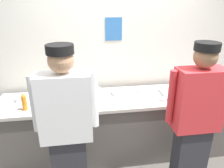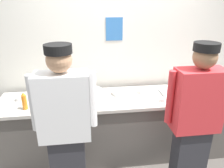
{
  "view_description": "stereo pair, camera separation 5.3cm",
  "coord_description": "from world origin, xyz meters",
  "px_view_note": "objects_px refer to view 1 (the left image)",
  "views": [
    {
      "loc": [
        -0.53,
        -2.14,
        2.09
      ],
      "look_at": [
        -0.14,
        0.39,
        1.07
      ],
      "focal_mm": 34.35,
      "sensor_mm": 36.0,
      "label": 1
    },
    {
      "loc": [
        -0.47,
        -2.15,
        2.09
      ],
      "look_at": [
        -0.14,
        0.39,
        1.07
      ],
      "focal_mm": 34.35,
      "sensor_mm": 36.0,
      "label": 2
    }
  ],
  "objects_px": {
    "squeeze_bottle_primary": "(24,102)",
    "ramekin_yellow_sauce": "(163,99)",
    "ramekin_orange_sauce": "(19,99)",
    "plate_stack_front": "(216,90)",
    "deli_cup": "(206,85)",
    "chefs_knife": "(46,104)",
    "mixing_bowl_steel": "(88,96)",
    "ramekin_green_sauce": "(141,91)",
    "chef_center": "(195,119)",
    "chef_near_left": "(67,128)",
    "sheet_tray": "(177,93)",
    "plate_stack_rear": "(120,92)"
  },
  "relations": [
    {
      "from": "deli_cup",
      "to": "ramekin_green_sauce",
      "type": "bearing_deg",
      "value": -179.85
    },
    {
      "from": "mixing_bowl_steel",
      "to": "sheet_tray",
      "type": "bearing_deg",
      "value": 0.18
    },
    {
      "from": "deli_cup",
      "to": "mixing_bowl_steel",
      "type": "bearing_deg",
      "value": -175.59
    },
    {
      "from": "plate_stack_front",
      "to": "mixing_bowl_steel",
      "type": "distance_m",
      "value": 1.74
    },
    {
      "from": "ramekin_yellow_sauce",
      "to": "ramekin_orange_sauce",
      "type": "xyz_separation_m",
      "value": [
        -1.8,
        0.27,
        0.0
      ]
    },
    {
      "from": "chef_center",
      "to": "ramekin_orange_sauce",
      "type": "distance_m",
      "value": 2.1
    },
    {
      "from": "mixing_bowl_steel",
      "to": "ramekin_yellow_sauce",
      "type": "relative_size",
      "value": 4.64
    },
    {
      "from": "mixing_bowl_steel",
      "to": "chefs_knife",
      "type": "relative_size",
      "value": 1.41
    },
    {
      "from": "squeeze_bottle_primary",
      "to": "ramekin_yellow_sauce",
      "type": "height_order",
      "value": "squeeze_bottle_primary"
    },
    {
      "from": "chef_near_left",
      "to": "deli_cup",
      "type": "relative_size",
      "value": 18.33
    },
    {
      "from": "mixing_bowl_steel",
      "to": "ramekin_green_sauce",
      "type": "xyz_separation_m",
      "value": [
        0.74,
        0.13,
        -0.04
      ]
    },
    {
      "from": "plate_stack_front",
      "to": "deli_cup",
      "type": "distance_m",
      "value": 0.18
    },
    {
      "from": "chef_near_left",
      "to": "ramekin_orange_sauce",
      "type": "distance_m",
      "value": 1.01
    },
    {
      "from": "chef_near_left",
      "to": "ramekin_orange_sauce",
      "type": "bearing_deg",
      "value": 128.61
    },
    {
      "from": "squeeze_bottle_primary",
      "to": "chefs_knife",
      "type": "relative_size",
      "value": 0.77
    },
    {
      "from": "chef_near_left",
      "to": "plate_stack_front",
      "type": "relative_size",
      "value": 8.84
    },
    {
      "from": "deli_cup",
      "to": "sheet_tray",
      "type": "bearing_deg",
      "value": -165.44
    },
    {
      "from": "chef_center",
      "to": "sheet_tray",
      "type": "relative_size",
      "value": 3.96
    },
    {
      "from": "chef_near_left",
      "to": "deli_cup",
      "type": "bearing_deg",
      "value": 22.86
    },
    {
      "from": "chef_near_left",
      "to": "ramekin_orange_sauce",
      "type": "height_order",
      "value": "chef_near_left"
    },
    {
      "from": "chef_center",
      "to": "deli_cup",
      "type": "relative_size",
      "value": 18.19
    },
    {
      "from": "squeeze_bottle_primary",
      "to": "chefs_knife",
      "type": "bearing_deg",
      "value": 24.6
    },
    {
      "from": "sheet_tray",
      "to": "deli_cup",
      "type": "xyz_separation_m",
      "value": [
        0.49,
        0.13,
        0.04
      ]
    },
    {
      "from": "ramekin_yellow_sauce",
      "to": "mixing_bowl_steel",
      "type": "bearing_deg",
      "value": 170.13
    },
    {
      "from": "ramekin_green_sauce",
      "to": "deli_cup",
      "type": "distance_m",
      "value": 0.96
    },
    {
      "from": "plate_stack_front",
      "to": "plate_stack_rear",
      "type": "height_order",
      "value": "plate_stack_front"
    },
    {
      "from": "ramekin_green_sauce",
      "to": "deli_cup",
      "type": "height_order",
      "value": "deli_cup"
    },
    {
      "from": "mixing_bowl_steel",
      "to": "ramekin_green_sauce",
      "type": "distance_m",
      "value": 0.75
    },
    {
      "from": "chef_center",
      "to": "ramekin_green_sauce",
      "type": "xyz_separation_m",
      "value": [
        -0.34,
        0.83,
        -0.01
      ]
    },
    {
      "from": "chef_center",
      "to": "ramekin_green_sauce",
      "type": "distance_m",
      "value": 0.9
    },
    {
      "from": "plate_stack_front",
      "to": "plate_stack_rear",
      "type": "relative_size",
      "value": 0.92
    },
    {
      "from": "chef_near_left",
      "to": "ramekin_green_sauce",
      "type": "height_order",
      "value": "chef_near_left"
    },
    {
      "from": "chef_near_left",
      "to": "mixing_bowl_steel",
      "type": "xyz_separation_m",
      "value": [
        0.24,
        0.68,
        0.02
      ]
    },
    {
      "from": "plate_stack_front",
      "to": "ramekin_yellow_sauce",
      "type": "relative_size",
      "value": 2.36
    },
    {
      "from": "mixing_bowl_steel",
      "to": "sheet_tray",
      "type": "height_order",
      "value": "mixing_bowl_steel"
    },
    {
      "from": "chef_center",
      "to": "plate_stack_front",
      "type": "xyz_separation_m",
      "value": [
        0.67,
        0.67,
        0.01
      ]
    },
    {
      "from": "ramekin_yellow_sauce",
      "to": "sheet_tray",
      "type": "bearing_deg",
      "value": 31.62
    },
    {
      "from": "chefs_knife",
      "to": "chef_center",
      "type": "bearing_deg",
      "value": -22.27
    },
    {
      "from": "ramekin_yellow_sauce",
      "to": "ramekin_green_sauce",
      "type": "height_order",
      "value": "ramekin_green_sauce"
    },
    {
      "from": "ramekin_orange_sauce",
      "to": "chefs_knife",
      "type": "xyz_separation_m",
      "value": [
        0.35,
        -0.16,
        -0.02
      ]
    },
    {
      "from": "plate_stack_front",
      "to": "sheet_tray",
      "type": "bearing_deg",
      "value": 175.41
    },
    {
      "from": "mixing_bowl_steel",
      "to": "ramekin_yellow_sauce",
      "type": "xyz_separation_m",
      "value": [
        0.94,
        -0.16,
        -0.04
      ]
    },
    {
      "from": "plate_stack_front",
      "to": "chefs_knife",
      "type": "distance_m",
      "value": 2.26
    },
    {
      "from": "sheet_tray",
      "to": "deli_cup",
      "type": "distance_m",
      "value": 0.51
    },
    {
      "from": "chef_near_left",
      "to": "plate_stack_front",
      "type": "xyz_separation_m",
      "value": [
        1.98,
        0.65,
        0.0
      ]
    },
    {
      "from": "deli_cup",
      "to": "squeeze_bottle_primary",
      "type": "bearing_deg",
      "value": -173.36
    },
    {
      "from": "deli_cup",
      "to": "plate_stack_front",
      "type": "bearing_deg",
      "value": -75.52
    },
    {
      "from": "ramekin_green_sauce",
      "to": "squeeze_bottle_primary",
      "type": "bearing_deg",
      "value": -169.22
    },
    {
      "from": "ramekin_green_sauce",
      "to": "deli_cup",
      "type": "bearing_deg",
      "value": 0.15
    },
    {
      "from": "plate_stack_front",
      "to": "squeeze_bottle_primary",
      "type": "relative_size",
      "value": 0.93
    }
  ]
}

